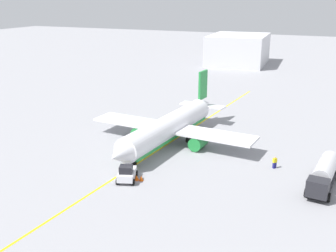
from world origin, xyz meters
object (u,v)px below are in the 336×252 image
Objects in this scene: safety_cone_wingtip at (137,178)px; fuel_tanker at (324,174)px; airplane at (169,127)px; pushback_tug at (127,173)px; refueling_worker at (275,163)px; safety_cone_nose at (141,178)px.

fuel_tanker is at bearing 109.11° from safety_cone_wingtip.
safety_cone_wingtip is at bearing -70.89° from fuel_tanker.
pushback_tug is at bearing 1.93° from airplane.
refueling_worker is 18.47m from safety_cone_nose.
fuel_tanker is 23.36m from safety_cone_wingtip.
refueling_worker is at bearing 124.95° from safety_cone_wingtip.
refueling_worker is (-11.52, 16.66, -0.19)m from pushback_tug.
refueling_worker is 2.60× the size of safety_cone_nose.
airplane is at bearing -171.21° from safety_cone_nose.
safety_cone_wingtip is (0.09, -0.62, 0.01)m from safety_cone_nose.
fuel_tanker is 16.54× the size of safety_cone_nose.
safety_cone_nose is (10.81, -14.97, -0.49)m from refueling_worker.
fuel_tanker is at bearing 109.67° from pushback_tug.
safety_cone_wingtip is (10.89, -15.58, -0.48)m from refueling_worker.
airplane is 14.57m from safety_cone_wingtip.
airplane is 15.03m from pushback_tug.
refueling_worker is (-3.26, -6.45, -0.91)m from fuel_tanker.
refueling_worker reaches higher than safety_cone_nose.
fuel_tanker is 2.68× the size of pushback_tug.
refueling_worker is (3.41, 17.17, -1.84)m from airplane.
airplane is 2.89× the size of fuel_tanker.
fuel_tanker is at bearing 63.18° from refueling_worker.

